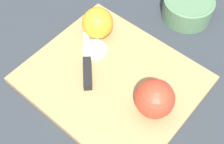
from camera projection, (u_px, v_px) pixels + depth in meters
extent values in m
plane|color=#282D33|center=(112.00, 81.00, 0.67)|extent=(4.00, 4.00, 0.00)
cube|color=#A37A4C|center=(112.00, 79.00, 0.66)|extent=(0.36, 0.31, 0.01)
sphere|color=red|center=(155.00, 99.00, 0.58)|extent=(0.08, 0.08, 0.08)
cylinder|color=#EFE5C6|center=(151.00, 98.00, 0.59)|extent=(0.02, 0.07, 0.07)
sphere|color=gold|center=(98.00, 23.00, 0.70)|extent=(0.07, 0.07, 0.07)
cylinder|color=#EFE5C6|center=(99.00, 21.00, 0.70)|extent=(0.07, 0.01, 0.07)
cube|color=silver|center=(87.00, 46.00, 0.70)|extent=(0.06, 0.07, 0.00)
cube|color=black|center=(87.00, 73.00, 0.65)|extent=(0.06, 0.07, 0.02)
cylinder|color=#EFE5C6|center=(95.00, 50.00, 0.70)|extent=(0.06, 0.06, 0.01)
cylinder|color=#4C704C|center=(188.00, 8.00, 0.76)|extent=(0.12, 0.12, 0.05)
torus|color=#4C704C|center=(189.00, 2.00, 0.74)|extent=(0.12, 0.12, 0.01)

